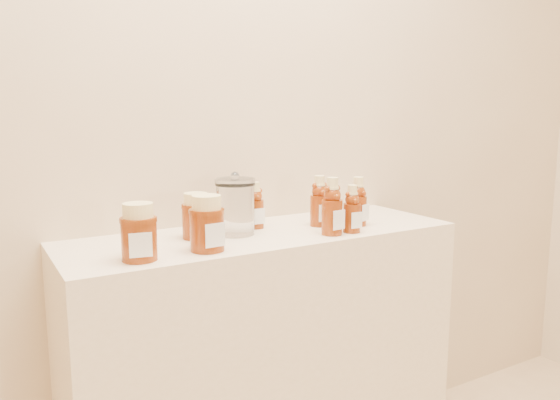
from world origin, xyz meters
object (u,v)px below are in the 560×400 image
bear_bottle_back_left (255,202)px  bear_bottle_front_left (332,202)px  display_table (265,372)px  glass_canister (235,204)px  honey_jar_left (139,232)px

bear_bottle_back_left → bear_bottle_front_left: 0.25m
display_table → glass_canister: 0.55m
honey_jar_left → glass_canister: (0.33, 0.13, 0.02)m
honey_jar_left → display_table: bearing=27.3°
honey_jar_left → glass_canister: glass_canister is taller
display_table → honey_jar_left: (-0.41, -0.11, 0.52)m
bear_bottle_front_left → glass_canister: bear_bottle_front_left is taller
glass_canister → display_table: bearing=-12.5°
bear_bottle_front_left → bear_bottle_back_left: bearing=122.6°
display_table → honey_jar_left: bearing=-164.4°
bear_bottle_back_left → display_table: bearing=-96.6°
bear_bottle_front_left → honey_jar_left: bearing=173.5°
honey_jar_left → glass_canister: 0.35m
bear_bottle_back_left → bear_bottle_front_left: (0.15, -0.20, 0.01)m
bear_bottle_front_left → glass_canister: 0.28m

